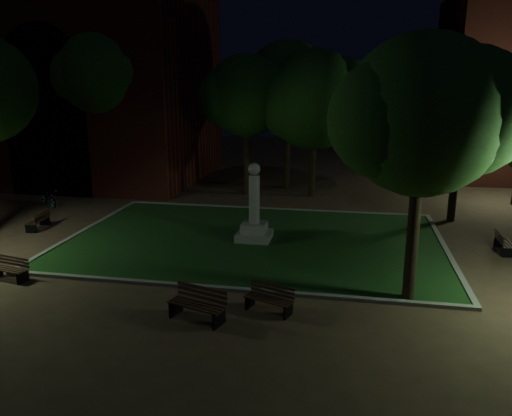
% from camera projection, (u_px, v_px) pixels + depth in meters
% --- Properties ---
extents(ground, '(80.00, 80.00, 0.00)m').
position_uv_depth(ground, '(244.00, 257.00, 18.82)').
color(ground, '#4C3627').
extents(lawn, '(15.00, 10.00, 0.08)m').
position_uv_depth(lawn, '(254.00, 240.00, 20.71)').
color(lawn, '#1C3E17').
rests_on(lawn, ground).
extents(lawn_kerb, '(15.40, 10.40, 0.12)m').
position_uv_depth(lawn_kerb, '(254.00, 240.00, 20.71)').
color(lawn_kerb, slate).
rests_on(lawn_kerb, ground).
extents(monument, '(1.40, 1.40, 3.20)m').
position_uv_depth(monument, '(254.00, 219.00, 20.48)').
color(monument, gray).
rests_on(monument, lawn).
extents(building_main, '(20.00, 12.00, 15.00)m').
position_uv_depth(building_main, '(52.00, 66.00, 32.92)').
color(building_main, '#561C14').
rests_on(building_main, ground).
extents(tree_north_wl, '(5.60, 4.57, 7.91)m').
position_uv_depth(tree_north_wl, '(248.00, 96.00, 27.63)').
color(tree_north_wl, black).
rests_on(tree_north_wl, ground).
extents(tree_north_er, '(6.73, 5.49, 8.16)m').
position_uv_depth(tree_north_er, '(316.00, 100.00, 27.25)').
color(tree_north_er, black).
rests_on(tree_north_er, ground).
extents(tree_ne, '(5.88, 4.80, 7.30)m').
position_uv_depth(tree_ne, '(464.00, 116.00, 22.42)').
color(tree_ne, black).
rests_on(tree_ne, ground).
extents(tree_se, '(5.57, 4.55, 7.83)m').
position_uv_depth(tree_se, '(427.00, 116.00, 13.72)').
color(tree_se, black).
rests_on(tree_se, ground).
extents(tree_nw, '(6.79, 5.55, 9.59)m').
position_uv_depth(tree_nw, '(110.00, 74.00, 28.14)').
color(tree_nw, black).
rests_on(tree_nw, ground).
extents(tree_far_north, '(6.38, 5.21, 8.76)m').
position_uv_depth(tree_far_north, '(290.00, 86.00, 29.24)').
color(tree_far_north, black).
rests_on(tree_far_north, ground).
extents(lamppost_nw, '(1.18, 0.28, 4.44)m').
position_uv_depth(lamppost_nw, '(89.00, 139.00, 29.28)').
color(lamppost_nw, black).
rests_on(lamppost_nw, ground).
extents(bench_near_left, '(1.77, 1.07, 0.92)m').
position_uv_depth(bench_near_left, '(198.00, 305.00, 13.86)').
color(bench_near_left, black).
rests_on(bench_near_left, ground).
extents(bench_near_right, '(1.52, 0.95, 0.79)m').
position_uv_depth(bench_near_right, '(270.00, 299.00, 14.36)').
color(bench_near_right, black).
rests_on(bench_near_right, ground).
extents(bench_west_near, '(1.45, 0.75, 0.76)m').
position_uv_depth(bench_west_near, '(10.00, 269.00, 16.67)').
color(bench_west_near, black).
rests_on(bench_west_near, ground).
extents(bench_left_side, '(0.66, 1.48, 0.78)m').
position_uv_depth(bench_left_side, '(39.00, 221.00, 22.29)').
color(bench_left_side, black).
rests_on(bench_left_side, ground).
extents(bench_right_side, '(0.51, 1.40, 0.76)m').
position_uv_depth(bench_right_side, '(503.00, 243.00, 19.30)').
color(bench_right_side, black).
rests_on(bench_right_side, ground).
extents(bicycle, '(1.70, 1.42, 0.88)m').
position_uv_depth(bicycle, '(49.00, 198.00, 26.26)').
color(bicycle, black).
rests_on(bicycle, ground).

